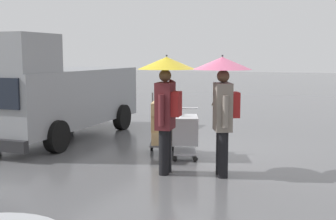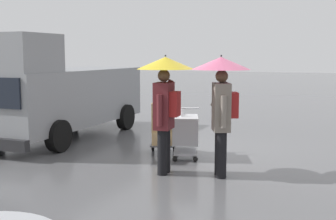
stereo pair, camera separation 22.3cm
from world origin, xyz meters
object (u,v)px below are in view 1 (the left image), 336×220
object	(u,v)px
shopping_cart_vendor	(185,131)
pedestrian_black_side	(223,88)
pedestrian_pink_side	(166,87)
cargo_van_parked_right	(54,93)
hand_dolly_boxes	(162,124)

from	to	relation	value
shopping_cart_vendor	pedestrian_black_side	xyz separation A→B (m)	(-1.08, 0.99, 1.00)
pedestrian_pink_side	pedestrian_black_side	distance (m)	1.01
cargo_van_parked_right	pedestrian_pink_side	world-z (taller)	cargo_van_parked_right
cargo_van_parked_right	shopping_cart_vendor	xyz separation A→B (m)	(-3.81, 0.72, -0.61)
shopping_cart_vendor	cargo_van_parked_right	bearing A→B (deg)	-10.63
hand_dolly_boxes	pedestrian_pink_side	world-z (taller)	pedestrian_pink_side
cargo_van_parked_right	pedestrian_pink_side	distance (m)	4.38
cargo_van_parked_right	hand_dolly_boxes	distance (m)	3.30
cargo_van_parked_right	pedestrian_black_side	world-z (taller)	cargo_van_parked_right
cargo_van_parked_right	pedestrian_black_side	size ratio (longest dim) A/B	2.52
pedestrian_pink_side	pedestrian_black_side	xyz separation A→B (m)	(-0.98, -0.22, 0.00)
shopping_cart_vendor	pedestrian_black_side	size ratio (longest dim) A/B	0.49
hand_dolly_boxes	pedestrian_pink_side	distance (m)	1.80
pedestrian_pink_side	pedestrian_black_side	world-z (taller)	same
pedestrian_black_side	pedestrian_pink_side	bearing A→B (deg)	12.71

